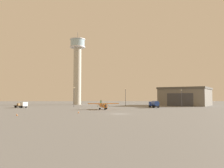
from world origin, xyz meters
TOP-DOWN VIEW (x-y plane):
  - ground_plane at (0.00, 0.00)m, footprint 400.00×400.00m
  - control_tower at (-19.00, 78.08)m, footprint 9.01×9.01m
  - hangar at (39.33, 60.66)m, footprint 32.81×33.21m
  - airplane_orange at (-4.03, 22.15)m, footprint 10.98×8.57m
  - truck_fuel_tanker_blue at (17.14, 35.86)m, footprint 3.56×7.40m
  - truck_flatbed_white at (-37.13, 37.06)m, footprint 6.48×5.80m
  - light_post_west at (-17.09, 45.87)m, footprint 0.44×0.44m
  - light_post_east at (7.01, 53.82)m, footprint 0.44×0.44m
  - light_post_centre at (30.54, 41.53)m, footprint 0.44×0.44m
  - traffic_cone_near_left at (-24.43, -4.99)m, footprint 0.36×0.36m
  - traffic_cone_near_right at (-10.86, 3.38)m, footprint 0.36×0.36m

SIDE VIEW (x-z plane):
  - ground_plane at x=0.00m, z-range 0.00..0.00m
  - traffic_cone_near_right at x=-10.86m, z-range 0.00..0.58m
  - traffic_cone_near_left at x=-24.43m, z-range 0.00..0.60m
  - truck_flatbed_white at x=-37.13m, z-range -0.01..2.34m
  - airplane_orange at x=-4.03m, z-range -0.11..3.13m
  - truck_fuel_tanker_blue at x=17.14m, z-range 0.18..3.03m
  - light_post_centre at x=30.54m, z-range 0.80..8.48m
  - hangar at x=39.33m, z-range 0.02..9.37m
  - light_post_east at x=7.01m, z-range 0.83..9.65m
  - light_post_west at x=-17.09m, z-range 0.83..9.70m
  - control_tower at x=-19.00m, z-range 2.28..45.08m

